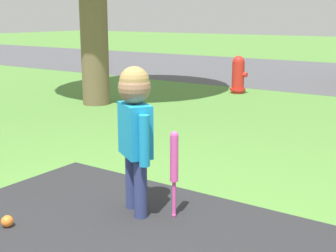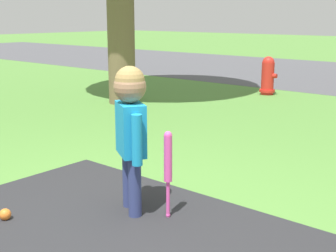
{
  "view_description": "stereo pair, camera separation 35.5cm",
  "coord_description": "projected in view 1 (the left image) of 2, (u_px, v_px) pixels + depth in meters",
  "views": [
    {
      "loc": [
        1.79,
        -2.03,
        1.38
      ],
      "look_at": [
        -0.17,
        0.82,
        0.56
      ],
      "focal_mm": 50.0,
      "sensor_mm": 36.0,
      "label": 1
    },
    {
      "loc": [
        2.07,
        -1.82,
        1.38
      ],
      "look_at": [
        -0.17,
        0.82,
        0.56
      ],
      "focal_mm": 50.0,
      "sensor_mm": 36.0,
      "label": 2
    }
  ],
  "objects": [
    {
      "name": "ground_plane",
      "position": [
        117.0,
        241.0,
        2.93
      ],
      "size": [
        60.0,
        60.0,
        0.0
      ],
      "primitive_type": "plane",
      "color": "#518438"
    },
    {
      "name": "child",
      "position": [
        135.0,
        120.0,
        3.2
      ],
      "size": [
        0.37,
        0.29,
        1.05
      ],
      "rotation": [
        0.0,
        0.0,
        -0.56
      ],
      "color": "navy",
      "rests_on": "ground"
    },
    {
      "name": "baseball_bat",
      "position": [
        174.0,
        162.0,
        3.19
      ],
      "size": [
        0.06,
        0.06,
        0.62
      ],
      "color": "#E54CA5",
      "rests_on": "ground"
    },
    {
      "name": "sports_ball",
      "position": [
        7.0,
        221.0,
        3.12
      ],
      "size": [
        0.08,
        0.08,
        0.08
      ],
      "color": "orange",
      "rests_on": "ground"
    },
    {
      "name": "fire_hydrant",
      "position": [
        238.0,
        75.0,
        8.44
      ],
      "size": [
        0.31,
        0.28,
        0.68
      ],
      "color": "red",
      "rests_on": "ground"
    }
  ]
}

